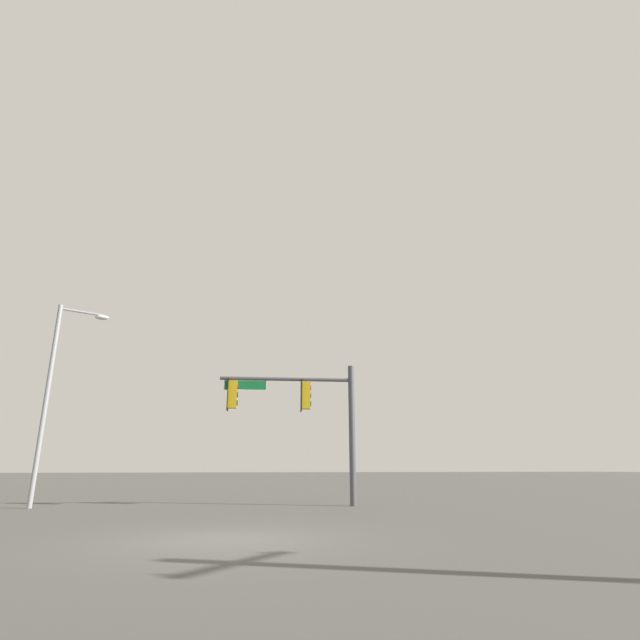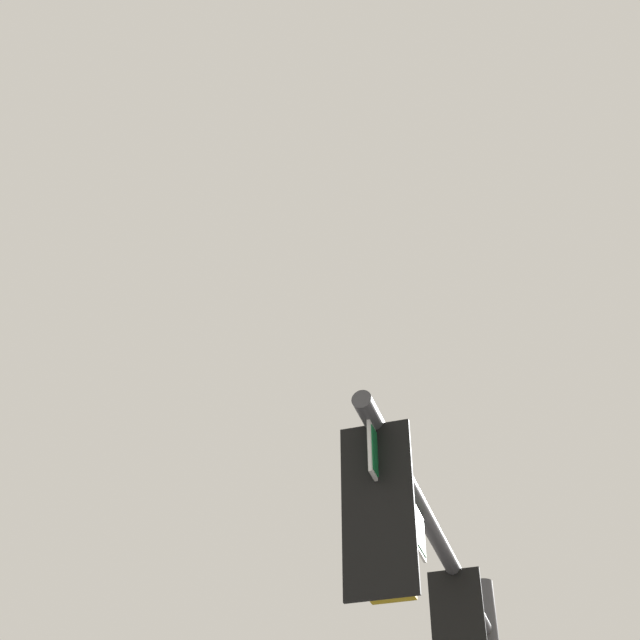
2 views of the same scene
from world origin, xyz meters
The scene contains 0 objects.
Camera 2 is at (4.94, -8.98, 1.62)m, focal length 50.00 mm.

